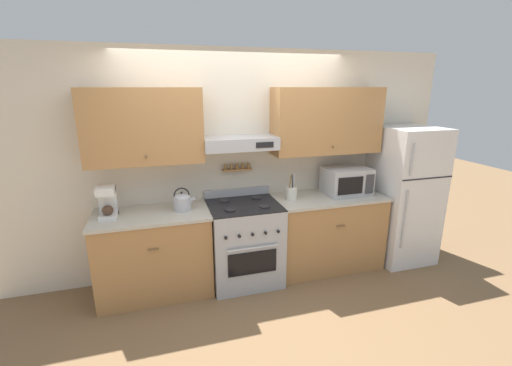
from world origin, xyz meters
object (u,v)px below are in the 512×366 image
Objects in this scene: tea_kettle at (182,201)px; microwave at (346,181)px; stove_range at (244,242)px; refrigerator at (403,195)px; coffee_maker at (107,201)px; utensil_crock at (291,193)px.

tea_kettle is 1.94m from microwave.
stove_range is 0.60× the size of refrigerator.
microwave is at bearing -0.28° from coffee_maker.
utensil_crock is at bearing 0.00° from tea_kettle.
refrigerator reaches higher than utensil_crock.
utensil_crock is at bearing 4.51° from stove_range.
utensil_crock is at bearing 177.42° from refrigerator.
stove_range is 2.09m from refrigerator.
refrigerator is 5.39× the size of coffee_maker.
refrigerator is (2.06, -0.02, 0.38)m from stove_range.
stove_range is at bearing 179.39° from refrigerator.
refrigerator is at bearing -0.61° from stove_range.
utensil_crock is (1.94, -0.03, -0.08)m from coffee_maker.
refrigerator is 2.71m from tea_kettle.
coffee_maker is 1.06× the size of utensil_crock.
tea_kettle is 0.83× the size of utensil_crock.
tea_kettle is at bearing -2.46° from coffee_maker.
microwave is at bearing 0.53° from tea_kettle.
refrigerator is 0.81m from microwave.
tea_kettle is 1.22m from utensil_crock.
refrigerator is at bearing -1.41° from tea_kettle.
tea_kettle is at bearing 176.04° from stove_range.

